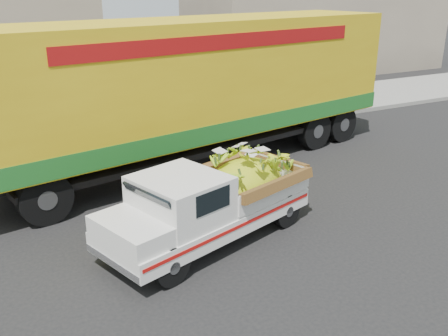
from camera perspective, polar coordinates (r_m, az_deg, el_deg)
ground at (r=9.39m, az=1.38°, el=-9.02°), size 100.00×100.00×0.00m
curb at (r=15.31m, az=-11.38°, el=2.68°), size 60.00×0.25×0.15m
sidewalk at (r=17.26m, az=-13.44°, el=4.49°), size 60.00×4.00×0.14m
building_right at (r=29.32m, az=10.58°, el=16.79°), size 14.00×6.00×6.00m
pickup_truck at (r=9.47m, az=-0.40°, el=-3.36°), size 4.49×2.72×1.48m
semi_trailer at (r=13.04m, az=-3.01°, el=9.30°), size 12.08×4.64×3.80m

